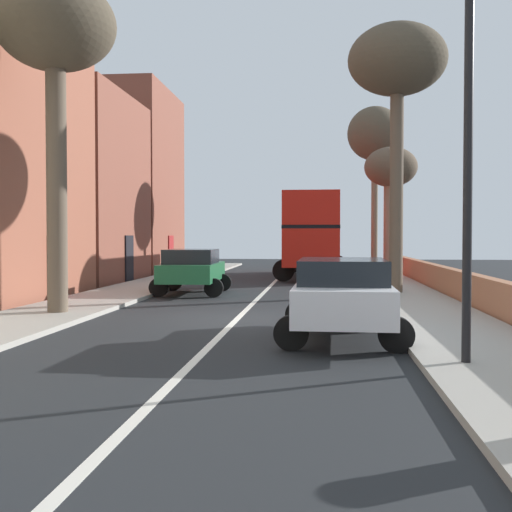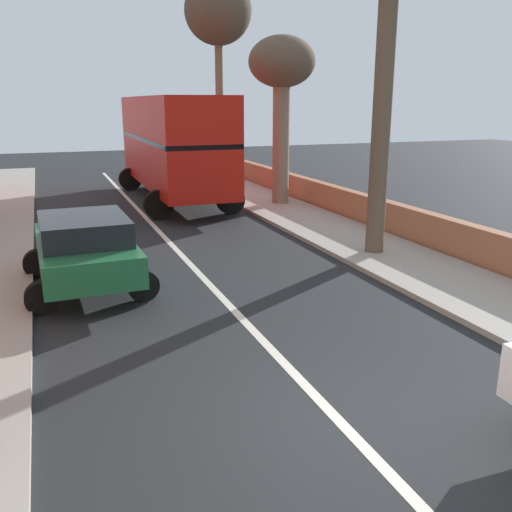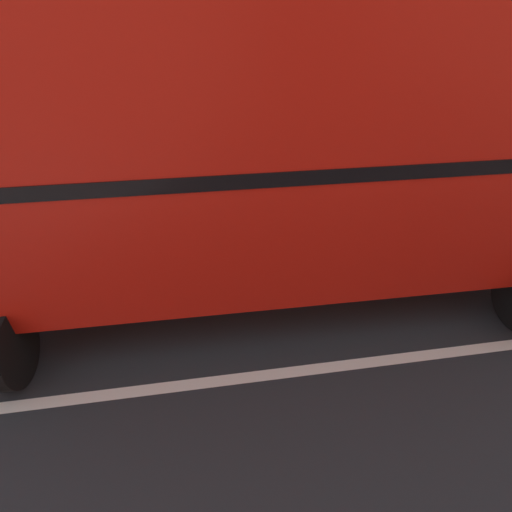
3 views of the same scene
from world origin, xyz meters
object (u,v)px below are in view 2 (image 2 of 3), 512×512
(double_decker_bus, at_px, (172,142))
(parked_car_green_left_3, at_px, (85,247))
(street_tree_right_1, at_px, (282,73))
(street_tree_right_5, at_px, (218,14))

(double_decker_bus, height_order, parked_car_green_left_3, double_decker_bus)
(parked_car_green_left_3, distance_m, street_tree_right_1, 11.57)
(parked_car_green_left_3, xyz_separation_m, street_tree_right_5, (7.63, 14.78, 6.88))
(street_tree_right_5, bearing_deg, parked_car_green_left_3, -117.30)
(parked_car_green_left_3, relative_size, street_tree_right_1, 0.67)
(parked_car_green_left_3, distance_m, street_tree_right_5, 18.00)
(parked_car_green_left_3, bearing_deg, street_tree_right_1, 44.44)
(street_tree_right_1, bearing_deg, street_tree_right_5, 91.14)
(street_tree_right_1, bearing_deg, double_decker_bus, 145.18)
(double_decker_bus, xyz_separation_m, street_tree_right_5, (3.43, 4.67, 5.45))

